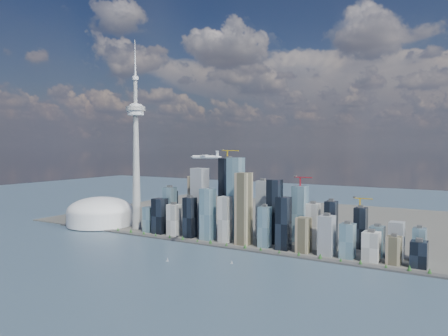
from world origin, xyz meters
The scene contains 10 objects.
ground centered at (0.00, 0.00, 0.00)m, with size 4000.00×4000.00×0.00m, color #344C5B.
seawall centered at (0.00, 250.00, 2.00)m, with size 1100.00×22.00×4.00m, color #383838.
land centered at (0.00, 700.00, 1.50)m, with size 1400.00×900.00×3.00m, color #4C4C47.
shoreline_trees centered at (0.00, 250.00, 8.78)m, with size 960.53×7.20×8.80m.
skyscraper_cluster centered at (59.62, 336.82, 72.48)m, with size 736.00×142.00×235.18m.
needle_tower centered at (-300.00, 310.00, 235.84)m, with size 56.00×56.00×550.50m.
dome_stadium centered at (-440.00, 300.00, 39.44)m, with size 200.00×200.00×86.00m.
airplane centered at (50.24, 147.08, 224.07)m, with size 65.95×59.14×16.79m.
sailboat_west centered at (-1.77, 75.65, 3.19)m, with size 7.17×2.25×9.94m.
sailboat_east centered at (125.59, 130.76, 2.62)m, with size 5.90×1.96×8.17m.
Camera 1 is at (573.90, -654.16, 248.83)m, focal length 35.00 mm.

